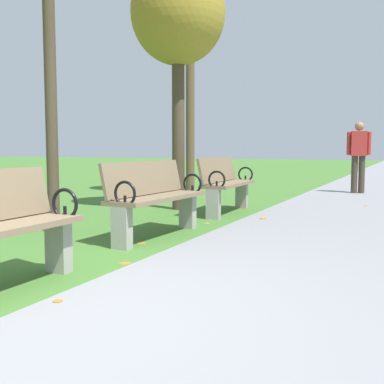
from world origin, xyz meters
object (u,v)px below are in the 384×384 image
tree_3 (178,15)px  pedestrian_walking (359,153)px  park_bench_2 (154,197)px  park_bench_3 (226,183)px

tree_3 → pedestrian_walking: size_ratio=2.58×
park_bench_2 → tree_3: tree_3 is taller
tree_3 → pedestrian_walking: 5.42m
park_bench_3 → tree_3: 2.91m
park_bench_2 → pedestrian_walking: size_ratio=1.00×
tree_3 → park_bench_2: bearing=-69.9°
park_bench_3 → tree_3: bearing=174.6°
park_bench_2 → tree_3: 3.81m
park_bench_2 → park_bench_3: bearing=90.0°
park_bench_2 → tree_3: bearing=110.1°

